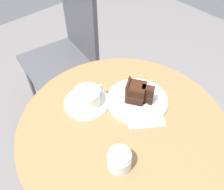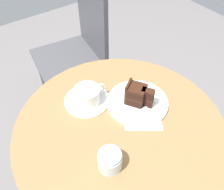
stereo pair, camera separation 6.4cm
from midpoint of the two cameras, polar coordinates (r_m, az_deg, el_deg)
name	(u,v)px [view 2 (the right image)]	position (r m, az deg, el deg)	size (l,w,h in m)	color
cafe_table	(119,143)	(0.92, 3.85, -11.58)	(0.73, 0.73, 0.70)	olive
saucer	(87,100)	(0.89, -3.99, -1.41)	(0.17, 0.17, 0.01)	white
coffee_cup	(88,95)	(0.86, -3.75, -0.03)	(0.13, 0.09, 0.06)	white
teaspoon	(78,92)	(0.91, -6.21, 0.61)	(0.08, 0.06, 0.00)	silver
cake_plate	(137,102)	(0.89, 8.16, -1.83)	(0.23, 0.23, 0.01)	white
cake_slice	(137,95)	(0.85, 8.29, -0.03)	(0.09, 0.11, 0.08)	black
fork	(137,111)	(0.85, 8.29, -4.00)	(0.13, 0.02, 0.00)	silver
napkin	(141,116)	(0.85, 9.12, -5.07)	(0.18, 0.17, 0.00)	silver
cafe_chair	(80,43)	(1.45, -6.43, 12.23)	(0.43, 0.43, 0.92)	#4C4C51
sugar_pot	(110,159)	(0.71, 2.18, -15.34)	(0.07, 0.07, 0.07)	silver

